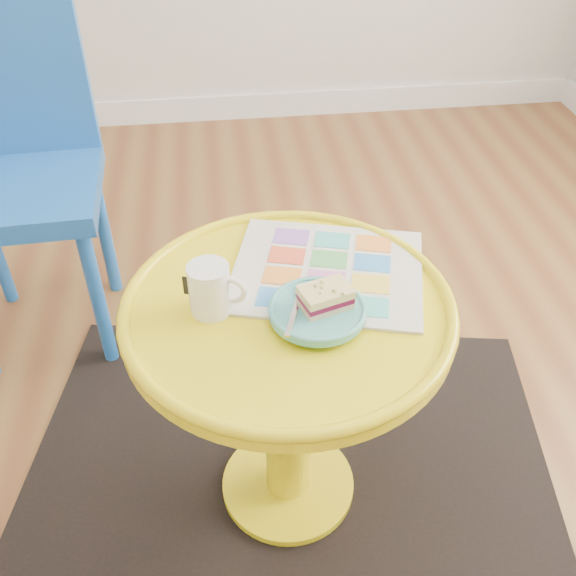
{
  "coord_description": "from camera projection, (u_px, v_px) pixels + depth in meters",
  "views": [
    {
      "loc": [
        0.14,
        -1.04,
        1.38
      ],
      "look_at": [
        0.26,
        -0.14,
        0.63
      ],
      "focal_mm": 40.0,
      "sensor_mm": 36.0,
      "label": 1
    }
  ],
  "objects": [
    {
      "name": "floor",
      "position": [
        182.0,
        450.0,
        1.66
      ],
      "size": [
        4.0,
        4.0,
        0.0
      ],
      "primitive_type": "plane",
      "color": "brown",
      "rests_on": "ground"
    },
    {
      "name": "rug",
      "position": [
        288.0,
        486.0,
        1.57
      ],
      "size": [
        1.47,
        1.31,
        0.01
      ],
      "primitive_type": "cube",
      "rotation": [
        0.0,
        0.0,
        -0.18
      ],
      "color": "black",
      "rests_on": "ground"
    },
    {
      "name": "side_table",
      "position": [
        288.0,
        367.0,
        1.3
      ],
      "size": [
        0.63,
        0.63,
        0.59
      ],
      "color": "yellow",
      "rests_on": "ground"
    },
    {
      "name": "chair",
      "position": [
        17.0,
        158.0,
        1.73
      ],
      "size": [
        0.44,
        0.44,
        0.96
      ],
      "rotation": [
        0.0,
        0.0,
        0.04
      ],
      "color": "blue",
      "rests_on": "ground"
    },
    {
      "name": "newspaper",
      "position": [
        327.0,
        271.0,
        1.27
      ],
      "size": [
        0.44,
        0.4,
        0.01
      ],
      "primitive_type": "cube",
      "rotation": [
        0.0,
        0.0,
        -0.27
      ],
      "color": "silver",
      "rests_on": "side_table"
    },
    {
      "name": "mug",
      "position": [
        211.0,
        288.0,
        1.15
      ],
      "size": [
        0.11,
        0.08,
        0.1
      ],
      "rotation": [
        0.0,
        0.0,
        -0.35
      ],
      "color": "white",
      "rests_on": "side_table"
    },
    {
      "name": "plate",
      "position": [
        317.0,
        311.0,
        1.16
      ],
      "size": [
        0.18,
        0.18,
        0.02
      ],
      "color": "#4FA7A3",
      "rests_on": "newspaper"
    },
    {
      "name": "cake_slice",
      "position": [
        326.0,
        297.0,
        1.14
      ],
      "size": [
        0.1,
        0.08,
        0.04
      ],
      "rotation": [
        0.0,
        0.0,
        0.3
      ],
      "color": "#D3BC8C",
      "rests_on": "plate"
    },
    {
      "name": "fork",
      "position": [
        296.0,
        307.0,
        1.15
      ],
      "size": [
        0.06,
        0.14,
        0.0
      ],
      "rotation": [
        0.0,
        0.0,
        -0.33
      ],
      "color": "silver",
      "rests_on": "plate"
    }
  ]
}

